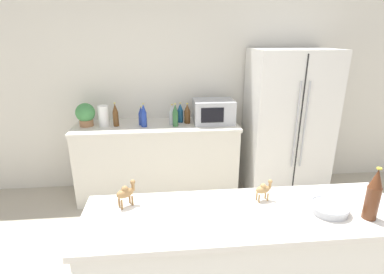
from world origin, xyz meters
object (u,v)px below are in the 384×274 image
microwave (213,111)px  back_bottle_4 (175,115)px  back_bottle_2 (172,115)px  wine_bottle (373,195)px  fruit_bowl (329,207)px  potted_plant (86,114)px  refrigerator (287,124)px  back_bottle_6 (116,115)px  camel_figurine (126,192)px  back_bottle_3 (141,116)px  back_bottle_5 (180,113)px  camel_figurine_second (264,189)px  paper_towel_roll (104,116)px  back_bottle_0 (144,116)px  back_bottle_1 (187,114)px

microwave → back_bottle_4: (-0.47, -0.11, -0.01)m
back_bottle_2 → wine_bottle: wine_bottle is taller
fruit_bowl → potted_plant: bearing=130.8°
refrigerator → back_bottle_4: 1.39m
potted_plant → wine_bottle: bearing=-47.4°
microwave → back_bottle_2: (-0.50, -0.03, -0.02)m
back_bottle_4 → back_bottle_6: back_bottle_6 is taller
camel_figurine → microwave: bearing=66.5°
microwave → back_bottle_3: bearing=-178.7°
back_bottle_5 → camel_figurine_second: (0.38, -2.00, 0.03)m
paper_towel_roll → camel_figurine: size_ratio=1.57×
back_bottle_5 → camel_figurine_second: 2.04m
back_bottle_3 → potted_plant: bearing=178.2°
back_bottle_6 → wine_bottle: bearing=-52.3°
back_bottle_5 → camel_figurine_second: size_ratio=1.83×
microwave → back_bottle_5: 0.41m
paper_towel_roll → microwave: bearing=0.6°
back_bottle_5 → back_bottle_6: (-0.76, -0.09, 0.02)m
paper_towel_roll → camel_figurine_second: (1.28, -1.93, 0.03)m
back_bottle_0 → back_bottle_1: 0.52m
microwave → wine_bottle: size_ratio=1.59×
back_bottle_2 → fruit_bowl: (0.81, -2.07, -0.02)m
paper_towel_roll → back_bottle_5: size_ratio=0.99×
microwave → fruit_bowl: (0.31, -2.11, -0.04)m
back_bottle_5 → potted_plant: bearing=-177.2°
refrigerator → back_bottle_5: bearing=174.4°
back_bottle_6 → microwave: bearing=1.8°
back_bottle_2 → camel_figurine: 1.92m
paper_towel_roll → camel_figurine_second: 2.32m
wine_bottle → back_bottle_2: bearing=114.9°
back_bottle_0 → back_bottle_2: bearing=10.1°
back_bottle_6 → camel_figurine_second: size_ratio=2.10×
potted_plant → microwave: (1.51, -0.00, -0.00)m
back_bottle_1 → fruit_bowl: back_bottle_1 is taller
back_bottle_3 → camel_figurine: back_bottle_3 is taller
back_bottle_1 → back_bottle_3: size_ratio=1.07×
back_bottle_0 → paper_towel_roll: bearing=170.4°
camel_figurine_second → back_bottle_6: bearing=120.8°
back_bottle_0 → back_bottle_5: size_ratio=1.14×
microwave → camel_figurine_second: bearing=-90.7°
microwave → refrigerator: bearing=-4.6°
back_bottle_6 → camel_figurine: back_bottle_6 is taller
back_bottle_5 → wine_bottle: 2.41m
microwave → back_bottle_4: microwave is taller
refrigerator → back_bottle_0: (-1.75, -0.02, 0.16)m
back_bottle_0 → wine_bottle: 2.48m
paper_towel_roll → back_bottle_1: bearing=1.2°
back_bottle_3 → back_bottle_4: (0.40, -0.09, 0.02)m
back_bottle_1 → back_bottle_6: bearing=-177.0°
back_bottle_4 → wine_bottle: 2.29m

